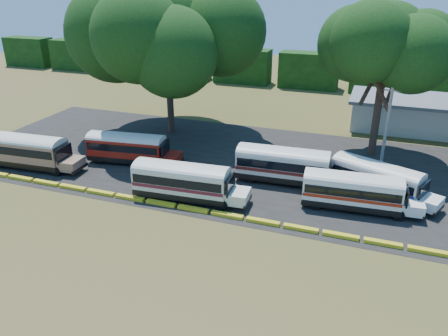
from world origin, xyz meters
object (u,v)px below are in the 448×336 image
(bus_beige, at_px, (27,149))
(bus_red, at_px, (129,146))
(tree_west, at_px, (167,30))
(bus_cream_west, at_px, (184,179))
(bus_white_red, at_px, (355,190))

(bus_beige, distance_m, bus_red, 10.05)
(tree_west, bearing_deg, bus_cream_west, -60.54)
(bus_red, relative_size, bus_white_red, 1.02)
(bus_red, height_order, tree_west, tree_west)
(bus_red, height_order, bus_white_red, bus_red)
(bus_cream_west, distance_m, tree_west, 20.97)
(bus_red, height_order, bus_cream_west, bus_cream_west)
(bus_beige, bearing_deg, bus_white_red, 0.13)
(bus_cream_west, xyz_separation_m, bus_white_red, (14.01, 3.12, -0.09))
(bus_beige, xyz_separation_m, bus_cream_west, (17.73, -0.99, -0.10))
(bus_beige, relative_size, tree_west, 0.59)
(bus_cream_west, bearing_deg, bus_beige, 173.21)
(bus_red, relative_size, bus_cream_west, 0.97)
(bus_white_red, height_order, tree_west, tree_west)
(bus_white_red, xyz_separation_m, tree_west, (-22.97, 12.75, 10.45))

